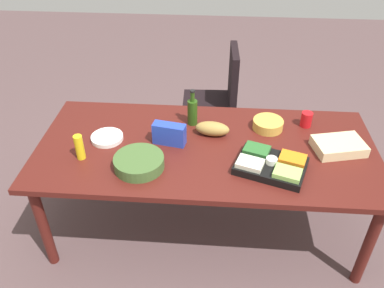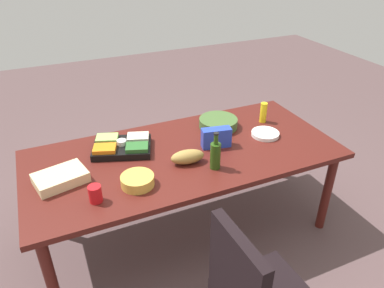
{
  "view_description": "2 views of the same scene",
  "coord_description": "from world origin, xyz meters",
  "px_view_note": "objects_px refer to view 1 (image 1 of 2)",
  "views": [
    {
      "loc": [
        -0.06,
        2.15,
        2.35
      ],
      "look_at": [
        0.09,
        0.08,
        0.83
      ],
      "focal_mm": 36.96,
      "sensor_mm": 36.0,
      "label": 1
    },
    {
      "loc": [
        -0.87,
        -2.12,
        2.18
      ],
      "look_at": [
        0.05,
        -0.03,
        0.83
      ],
      "focal_mm": 34.1,
      "sensor_mm": 36.0,
      "label": 2
    }
  ],
  "objects_px": {
    "conference_table": "(206,154)",
    "office_chair": "(214,110)",
    "paper_plate_stack": "(107,138)",
    "veggie_tray": "(271,165)",
    "chip_bag_blue": "(169,134)",
    "chip_bowl": "(268,124)",
    "mustard_bottle": "(79,147)",
    "bread_loaf": "(212,129)",
    "salad_bowl": "(139,162)",
    "red_solo_cup": "(306,119)",
    "wine_bottle": "(192,111)",
    "sheet_cake": "(339,146)"
  },
  "relations": [
    {
      "from": "chip_bag_blue",
      "to": "chip_bowl",
      "type": "distance_m",
      "value": 0.72
    },
    {
      "from": "conference_table",
      "to": "veggie_tray",
      "type": "distance_m",
      "value": 0.47
    },
    {
      "from": "office_chair",
      "to": "bread_loaf",
      "type": "distance_m",
      "value": 1.06
    },
    {
      "from": "bread_loaf",
      "to": "red_solo_cup",
      "type": "relative_size",
      "value": 2.18
    },
    {
      "from": "conference_table",
      "to": "paper_plate_stack",
      "type": "distance_m",
      "value": 0.69
    },
    {
      "from": "conference_table",
      "to": "office_chair",
      "type": "relative_size",
      "value": 2.33
    },
    {
      "from": "conference_table",
      "to": "chip_bag_blue",
      "type": "relative_size",
      "value": 10.42
    },
    {
      "from": "mustard_bottle",
      "to": "sheet_cake",
      "type": "bearing_deg",
      "value": -172.98
    },
    {
      "from": "conference_table",
      "to": "chip_bowl",
      "type": "relative_size",
      "value": 10.63
    },
    {
      "from": "chip_bag_blue",
      "to": "paper_plate_stack",
      "type": "height_order",
      "value": "chip_bag_blue"
    },
    {
      "from": "bread_loaf",
      "to": "red_solo_cup",
      "type": "bearing_deg",
      "value": -166.3
    },
    {
      "from": "office_chair",
      "to": "chip_bowl",
      "type": "height_order",
      "value": "office_chair"
    },
    {
      "from": "chip_bowl",
      "to": "paper_plate_stack",
      "type": "bearing_deg",
      "value": 11.21
    },
    {
      "from": "office_chair",
      "to": "chip_bag_blue",
      "type": "relative_size",
      "value": 4.48
    },
    {
      "from": "veggie_tray",
      "to": "chip_bag_blue",
      "type": "distance_m",
      "value": 0.7
    },
    {
      "from": "paper_plate_stack",
      "to": "sheet_cake",
      "type": "distance_m",
      "value": 1.57
    },
    {
      "from": "bread_loaf",
      "to": "wine_bottle",
      "type": "bearing_deg",
      "value": -41.53
    },
    {
      "from": "chip_bowl",
      "to": "sheet_cake",
      "type": "relative_size",
      "value": 0.67
    },
    {
      "from": "salad_bowl",
      "to": "veggie_tray",
      "type": "bearing_deg",
      "value": -177.03
    },
    {
      "from": "veggie_tray",
      "to": "chip_bag_blue",
      "type": "xyz_separation_m",
      "value": [
        0.66,
        -0.23,
        0.04
      ]
    },
    {
      "from": "paper_plate_stack",
      "to": "sheet_cake",
      "type": "bearing_deg",
      "value": 179.71
    },
    {
      "from": "red_solo_cup",
      "to": "chip_bag_blue",
      "type": "bearing_deg",
      "value": 16.64
    },
    {
      "from": "office_chair",
      "to": "red_solo_cup",
      "type": "relative_size",
      "value": 8.96
    },
    {
      "from": "veggie_tray",
      "to": "chip_bag_blue",
      "type": "bearing_deg",
      "value": -19.0
    },
    {
      "from": "veggie_tray",
      "to": "chip_bowl",
      "type": "relative_size",
      "value": 2.3
    },
    {
      "from": "office_chair",
      "to": "salad_bowl",
      "type": "distance_m",
      "value": 1.49
    },
    {
      "from": "conference_table",
      "to": "paper_plate_stack",
      "type": "bearing_deg",
      "value": -2.39
    },
    {
      "from": "conference_table",
      "to": "bread_loaf",
      "type": "height_order",
      "value": "bread_loaf"
    },
    {
      "from": "office_chair",
      "to": "veggie_tray",
      "type": "height_order",
      "value": "office_chair"
    },
    {
      "from": "chip_bag_blue",
      "to": "red_solo_cup",
      "type": "xyz_separation_m",
      "value": [
        -0.96,
        -0.29,
        -0.02
      ]
    },
    {
      "from": "bread_loaf",
      "to": "red_solo_cup",
      "type": "xyz_separation_m",
      "value": [
        -0.67,
        -0.16,
        0.01
      ]
    },
    {
      "from": "conference_table",
      "to": "salad_bowl",
      "type": "xyz_separation_m",
      "value": [
        0.41,
        0.25,
        0.11
      ]
    },
    {
      "from": "conference_table",
      "to": "bread_loaf",
      "type": "distance_m",
      "value": 0.19
    },
    {
      "from": "conference_table",
      "to": "paper_plate_stack",
      "type": "height_order",
      "value": "paper_plate_stack"
    },
    {
      "from": "paper_plate_stack",
      "to": "office_chair",
      "type": "bearing_deg",
      "value": -123.74
    },
    {
      "from": "conference_table",
      "to": "chip_bowl",
      "type": "xyz_separation_m",
      "value": [
        -0.43,
        -0.25,
        0.1
      ]
    },
    {
      "from": "office_chair",
      "to": "chip_bowl",
      "type": "relative_size",
      "value": 4.57
    },
    {
      "from": "salad_bowl",
      "to": "paper_plate_stack",
      "type": "bearing_deg",
      "value": -45.48
    },
    {
      "from": "veggie_tray",
      "to": "paper_plate_stack",
      "type": "distance_m",
      "value": 1.13
    },
    {
      "from": "office_chair",
      "to": "salad_bowl",
      "type": "relative_size",
      "value": 3.11
    },
    {
      "from": "chip_bowl",
      "to": "red_solo_cup",
      "type": "relative_size",
      "value": 1.96
    },
    {
      "from": "bread_loaf",
      "to": "salad_bowl",
      "type": "bearing_deg",
      "value": 41.47
    },
    {
      "from": "conference_table",
      "to": "wine_bottle",
      "type": "height_order",
      "value": "wine_bottle"
    },
    {
      "from": "wine_bottle",
      "to": "sheet_cake",
      "type": "distance_m",
      "value": 1.03
    },
    {
      "from": "office_chair",
      "to": "mustard_bottle",
      "type": "bearing_deg",
      "value": 57.11
    },
    {
      "from": "chip_bag_blue",
      "to": "salad_bowl",
      "type": "distance_m",
      "value": 0.32
    },
    {
      "from": "chip_bag_blue",
      "to": "salad_bowl",
      "type": "xyz_separation_m",
      "value": [
        0.16,
        0.27,
        -0.04
      ]
    },
    {
      "from": "conference_table",
      "to": "mustard_bottle",
      "type": "xyz_separation_m",
      "value": [
        0.8,
        0.19,
        0.15
      ]
    },
    {
      "from": "salad_bowl",
      "to": "chip_bowl",
      "type": "distance_m",
      "value": 0.98
    },
    {
      "from": "red_solo_cup",
      "to": "veggie_tray",
      "type": "bearing_deg",
      "value": 60.25
    }
  ]
}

